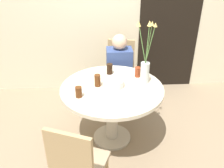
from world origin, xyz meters
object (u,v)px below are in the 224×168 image
at_px(flower_vase, 145,65).
at_px(side_plate, 125,97).
at_px(drink_glass_3, 110,69).
at_px(drink_glass_0, 138,72).
at_px(drink_glass_2, 79,92).
at_px(chair_near_front, 77,163).
at_px(chair_far_back, 120,68).
at_px(person_guest, 119,74).
at_px(drink_glass_1, 97,80).
at_px(birthday_cake, 113,83).

distance_m(flower_vase, side_plate, 0.46).
distance_m(side_plate, drink_glass_3, 0.56).
relative_size(drink_glass_0, drink_glass_2, 1.06).
relative_size(side_plate, drink_glass_0, 1.67).
bearing_deg(drink_glass_2, chair_near_front, -89.72).
xyz_separation_m(side_plate, drink_glass_3, (-0.12, 0.54, 0.06)).
distance_m(chair_near_front, drink_glass_0, 1.30).
relative_size(chair_near_front, drink_glass_2, 8.01).
xyz_separation_m(chair_far_back, person_guest, (-0.03, -0.16, -0.01)).
distance_m(chair_near_front, person_guest, 1.68).
bearing_deg(chair_near_front, drink_glass_1, -80.09).
bearing_deg(person_guest, flower_vase, -71.16).
bearing_deg(birthday_cake, drink_glass_2, -151.82).
height_order(drink_glass_1, person_guest, person_guest).
bearing_deg(drink_glass_1, drink_glass_3, 63.10).
bearing_deg(drink_glass_3, chair_far_back, 72.45).
bearing_deg(drink_glass_1, side_plate, -44.01).
relative_size(chair_near_front, flower_vase, 1.26).
distance_m(drink_glass_0, drink_glass_2, 0.77).
relative_size(drink_glass_1, drink_glass_3, 1.08).
relative_size(chair_far_back, chair_near_front, 1.00).
height_order(flower_vase, person_guest, flower_vase).
height_order(drink_glass_1, drink_glass_3, drink_glass_1).
relative_size(drink_glass_2, drink_glass_3, 0.90).
bearing_deg(drink_glass_1, drink_glass_2, -132.09).
bearing_deg(chair_near_front, flower_vase, -104.66).
distance_m(birthday_cake, drink_glass_2, 0.41).
bearing_deg(drink_glass_0, person_guest, 107.95).
relative_size(flower_vase, person_guest, 0.68).
xyz_separation_m(chair_far_back, drink_glass_3, (-0.18, -0.58, 0.27)).
relative_size(drink_glass_3, person_guest, 0.12).
xyz_separation_m(chair_near_front, drink_glass_1, (0.19, 0.90, 0.28)).
bearing_deg(flower_vase, drink_glass_0, 112.26).
distance_m(chair_near_front, drink_glass_3, 1.26).
bearing_deg(drink_glass_0, chair_far_back, 101.48).
bearing_deg(side_plate, person_guest, 88.12).
relative_size(side_plate, drink_glass_3, 1.58).
bearing_deg(flower_vase, chair_near_front, -126.38).
distance_m(chair_far_back, side_plate, 1.14).
height_order(chair_near_front, drink_glass_1, chair_near_front).
xyz_separation_m(drink_glass_1, drink_glass_3, (0.15, 0.29, -0.00)).
distance_m(drink_glass_2, person_guest, 1.08).
distance_m(drink_glass_1, person_guest, 0.82).
height_order(chair_near_front, person_guest, person_guest).
height_order(birthday_cake, drink_glass_0, birthday_cake).
distance_m(drink_glass_0, drink_glass_3, 0.33).
relative_size(chair_far_back, drink_glass_2, 8.01).
distance_m(birthday_cake, side_plate, 0.26).
relative_size(birthday_cake, side_plate, 1.19).
relative_size(birthday_cake, flower_vase, 0.33).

